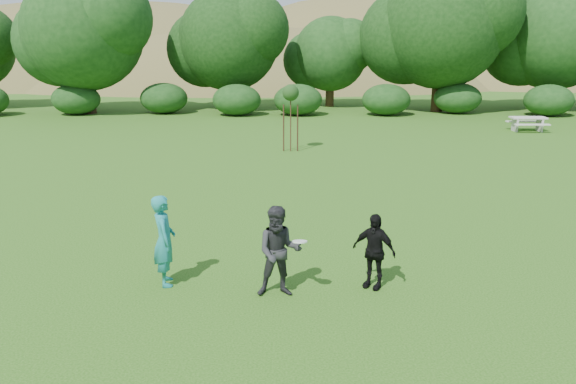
# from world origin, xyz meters

# --- Properties ---
(ground) EXTENTS (120.00, 120.00, 0.00)m
(ground) POSITION_xyz_m (0.00, 0.00, 0.00)
(ground) COLOR #19470C
(ground) RESTS_ON ground
(player_teal) EXTENTS (0.59, 0.75, 1.80)m
(player_teal) POSITION_xyz_m (-2.38, 0.17, 0.90)
(player_teal) COLOR #1C7E80
(player_teal) RESTS_ON ground
(player_grey) EXTENTS (0.86, 0.69, 1.73)m
(player_grey) POSITION_xyz_m (-0.16, -0.33, 0.86)
(player_grey) COLOR #29292B
(player_grey) RESTS_ON ground
(player_black) EXTENTS (0.93, 0.77, 1.48)m
(player_black) POSITION_xyz_m (1.64, 0.03, 0.74)
(player_black) COLOR black
(player_black) RESTS_ON ground
(frisbee) EXTENTS (0.27, 0.27, 0.07)m
(frisbee) POSITION_xyz_m (0.22, -0.51, 1.13)
(frisbee) COLOR white
(frisbee) RESTS_ON ground
(sapling) EXTENTS (0.70, 0.70, 2.85)m
(sapling) POSITION_xyz_m (0.10, 13.91, 2.42)
(sapling) COLOR #3D2417
(sapling) RESTS_ON ground
(picnic_table) EXTENTS (1.80, 1.48, 0.76)m
(picnic_table) POSITION_xyz_m (12.58, 19.39, 0.52)
(picnic_table) COLOR beige
(picnic_table) RESTS_ON ground
(hillside) EXTENTS (150.00, 72.00, 52.00)m
(hillside) POSITION_xyz_m (-0.56, 68.45, -11.97)
(hillside) COLOR olive
(hillside) RESTS_ON ground
(tree_row) EXTENTS (53.92, 10.38, 9.62)m
(tree_row) POSITION_xyz_m (3.23, 28.68, 4.87)
(tree_row) COLOR #3A2616
(tree_row) RESTS_ON ground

